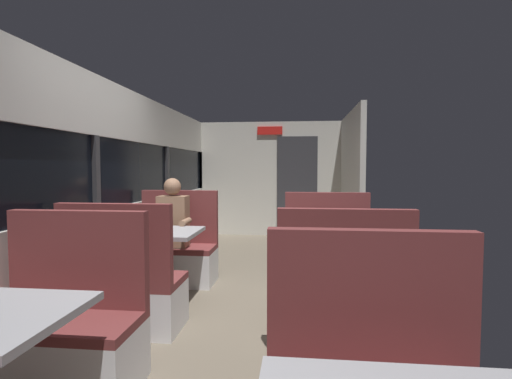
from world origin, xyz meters
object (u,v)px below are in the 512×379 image
(dining_table_rear_aisle, at_px, (334,248))
(bench_near_window_facing_entry, at_px, (65,335))
(bench_mid_window_facing_end, at_px, (124,292))
(seated_passenger, at_px, (174,239))
(bench_rear_aisle_facing_entry, at_px, (328,263))
(bench_rear_aisle_facing_end, at_px, (342,309))
(coffee_cup_primary, at_px, (164,229))
(bench_mid_window_facing_entry, at_px, (176,255))
(dining_table_mid_window, at_px, (154,240))

(dining_table_rear_aisle, bearing_deg, bench_near_window_facing_entry, -143.21)
(bench_mid_window_facing_end, xyz_separation_m, seated_passenger, (0.00, 1.33, 0.21))
(bench_rear_aisle_facing_entry, distance_m, seated_passenger, 1.81)
(seated_passenger, bearing_deg, bench_rear_aisle_facing_end, -40.46)
(seated_passenger, bearing_deg, bench_rear_aisle_facing_entry, -4.08)
(bench_mid_window_facing_end, xyz_separation_m, coffee_cup_primary, (0.16, 0.56, 0.46))
(bench_near_window_facing_entry, relative_size, seated_passenger, 0.87)
(bench_near_window_facing_entry, bearing_deg, bench_rear_aisle_facing_entry, 48.71)
(bench_mid_window_facing_entry, height_order, bench_rear_aisle_facing_entry, same)
(bench_mid_window_facing_end, distance_m, bench_rear_aisle_facing_entry, 2.15)
(bench_rear_aisle_facing_end, xyz_separation_m, seated_passenger, (-1.79, 1.53, 0.21))
(bench_mid_window_facing_entry, xyz_separation_m, dining_table_rear_aisle, (1.79, -0.90, 0.31))
(seated_passenger, bearing_deg, bench_near_window_facing_entry, -90.00)
(bench_rear_aisle_facing_end, xyz_separation_m, coffee_cup_primary, (-1.63, 0.76, 0.46))
(dining_table_rear_aisle, bearing_deg, bench_mid_window_facing_end, -164.41)
(bench_mid_window_facing_entry, bearing_deg, coffee_cup_primary, -79.39)
(bench_mid_window_facing_end, distance_m, coffee_cup_primary, 0.74)
(bench_mid_window_facing_end, xyz_separation_m, bench_rear_aisle_facing_end, (1.79, -0.20, 0.00))
(bench_rear_aisle_facing_entry, bearing_deg, bench_rear_aisle_facing_end, -90.00)
(bench_mid_window_facing_end, height_order, coffee_cup_primary, bench_mid_window_facing_end)
(dining_table_mid_window, xyz_separation_m, bench_rear_aisle_facing_entry, (1.79, 0.50, -0.31))
(dining_table_mid_window, bearing_deg, dining_table_rear_aisle, -6.38)
(bench_near_window_facing_entry, height_order, dining_table_rear_aisle, bench_near_window_facing_entry)
(bench_rear_aisle_facing_entry, distance_m, coffee_cup_primary, 1.81)
(bench_near_window_facing_entry, height_order, dining_table_mid_window, bench_near_window_facing_entry)
(dining_table_mid_window, height_order, dining_table_rear_aisle, same)
(dining_table_rear_aisle, xyz_separation_m, coffee_cup_primary, (-1.63, 0.06, 0.15))
(bench_mid_window_facing_end, height_order, bench_mid_window_facing_entry, same)
(bench_near_window_facing_entry, relative_size, bench_mid_window_facing_entry, 1.00)
(bench_near_window_facing_entry, distance_m, bench_mid_window_facing_end, 0.84)
(bench_near_window_facing_entry, relative_size, bench_rear_aisle_facing_end, 1.00)
(dining_table_rear_aisle, height_order, coffee_cup_primary, coffee_cup_primary)
(bench_near_window_facing_entry, distance_m, dining_table_rear_aisle, 2.26)
(bench_rear_aisle_facing_end, height_order, coffee_cup_primary, bench_rear_aisle_facing_end)
(bench_rear_aisle_facing_entry, bearing_deg, dining_table_rear_aisle, -90.00)
(seated_passenger, bearing_deg, coffee_cup_primary, -78.42)
(bench_mid_window_facing_entry, bearing_deg, bench_rear_aisle_facing_entry, -6.38)
(bench_mid_window_facing_end, distance_m, bench_mid_window_facing_entry, 1.40)
(bench_mid_window_facing_entry, distance_m, bench_rear_aisle_facing_end, 2.40)
(bench_rear_aisle_facing_end, bearing_deg, coffee_cup_primary, 155.16)
(coffee_cup_primary, bearing_deg, bench_rear_aisle_facing_end, -24.84)
(bench_rear_aisle_facing_end, bearing_deg, bench_mid_window_facing_end, 173.62)
(bench_mid_window_facing_entry, xyz_separation_m, seated_passenger, (0.00, -0.07, 0.21))
(bench_mid_window_facing_entry, bearing_deg, seated_passenger, -90.00)
(bench_mid_window_facing_end, relative_size, seated_passenger, 0.87)
(bench_rear_aisle_facing_end, bearing_deg, dining_table_rear_aisle, 90.00)
(bench_near_window_facing_entry, bearing_deg, bench_mid_window_facing_end, 90.00)
(bench_rear_aisle_facing_end, relative_size, seated_passenger, 0.87)
(bench_mid_window_facing_end, xyz_separation_m, bench_mid_window_facing_entry, (0.00, 1.40, 0.00))
(bench_rear_aisle_facing_end, height_order, bench_rear_aisle_facing_entry, same)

